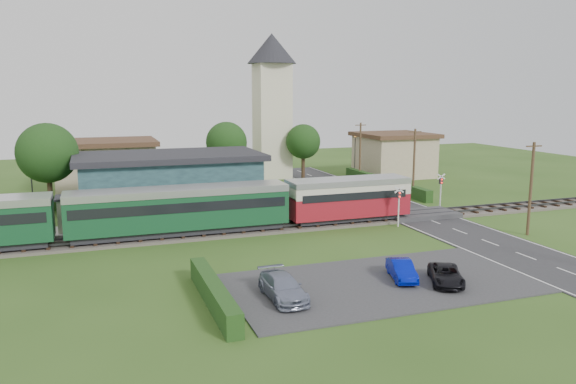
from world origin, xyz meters
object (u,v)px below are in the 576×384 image
object	(u,v)px
house_east	(394,154)
house_west	(106,165)
church_tower	(272,95)
pedestrian_far	(102,219)
train	(135,212)
crossing_signal_far	(441,186)
station_building	(170,183)
car_on_road	(353,185)
car_park_silver	(283,287)
equipment_hut	(72,213)
crossing_signal_near	(399,200)
pedestrian_near	(255,204)
car_park_dark	(446,275)
car_park_blue	(402,270)

from	to	relation	value
house_east	house_west	bearing A→B (deg)	178.36
church_tower	pedestrian_far	world-z (taller)	church_tower
train	crossing_signal_far	bearing A→B (deg)	5.01
station_building	crossing_signal_far	size ratio (longest dim) A/B	4.88
car_on_road	car_park_silver	distance (m)	32.72
equipment_hut	crossing_signal_near	xyz separation A→B (m)	(24.40, -5.61, 0.39)
crossing_signal_far	train	bearing A→B (deg)	-174.99
house_west	crossing_signal_far	xyz separation A→B (m)	(28.60, -20.61, -0.65)
train	pedestrian_near	world-z (taller)	train
car_park_dark	car_park_blue	bearing A→B (deg)	168.93
church_tower	crossing_signal_far	size ratio (longest dim) A/B	5.37
car_park_silver	pedestrian_near	size ratio (longest dim) A/B	2.17
car_park_blue	car_park_silver	distance (m)	7.42
train	car_park_blue	distance (m)	19.48
car_park_blue	pedestrian_near	bearing A→B (deg)	118.27
station_building	house_east	distance (m)	32.70
train	house_west	world-z (taller)	house_west
house_west	pedestrian_far	world-z (taller)	house_west
crossing_signal_near	station_building	bearing A→B (deg)	145.19
crossing_signal_far	car_park_silver	distance (m)	27.09
house_west	car_on_road	world-z (taller)	house_west
house_east	pedestrian_far	distance (m)	40.85
house_west	pedestrian_far	xyz separation A→B (m)	(-0.92, -20.38, -1.56)
crossing_signal_near	pedestrian_far	bearing A→B (deg)	167.31
house_west	car_on_road	bearing A→B (deg)	-21.57
house_west	car_park_blue	world-z (taller)	house_west
train	church_tower	size ratio (longest dim) A/B	2.45
house_east	car_park_dark	size ratio (longest dim) A/B	2.45
house_west	car_park_silver	distance (m)	38.34
crossing_signal_near	car_park_dark	bearing A→B (deg)	-109.44
church_tower	pedestrian_far	size ratio (longest dim) A/B	11.21
equipment_hut	car_park_silver	world-z (taller)	equipment_hut
equipment_hut	house_east	bearing A→B (deg)	26.32
pedestrian_far	church_tower	bearing A→B (deg)	-41.35
car_park_blue	pedestrian_near	distance (m)	17.83
church_tower	crossing_signal_near	world-z (taller)	church_tower
car_park_silver	car_on_road	bearing A→B (deg)	56.92
station_building	car_on_road	bearing A→B (deg)	11.74
crossing_signal_near	car_park_silver	world-z (taller)	crossing_signal_near
train	car_park_dark	distance (m)	21.89
church_tower	crossing_signal_near	size ratio (longest dim) A/B	5.37
house_east	car_on_road	bearing A→B (deg)	-138.61
equipment_hut	pedestrian_far	xyz separation A→B (m)	(2.08, -0.58, -0.51)
equipment_hut	pedestrian_far	distance (m)	2.21
house_east	car_park_silver	xyz separation A→B (m)	(-27.50, -36.54, -2.10)
pedestrian_near	pedestrian_far	size ratio (longest dim) A/B	1.24
car_park_silver	equipment_hut	bearing A→B (deg)	119.76
station_building	equipment_hut	bearing A→B (deg)	-144.08
station_building	pedestrian_near	bearing A→B (deg)	-41.11
crossing_signal_far	car_park_silver	size ratio (longest dim) A/B	0.77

